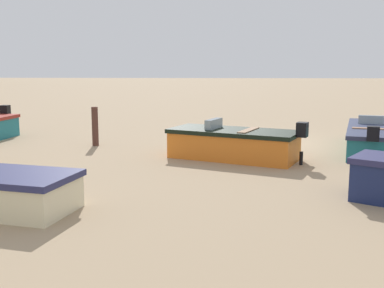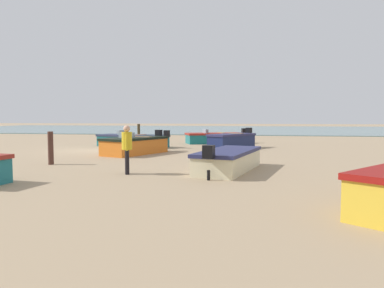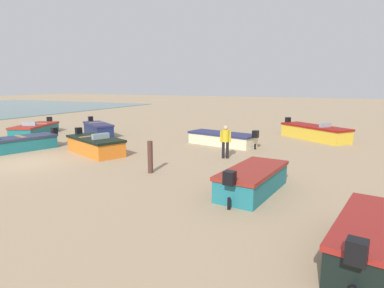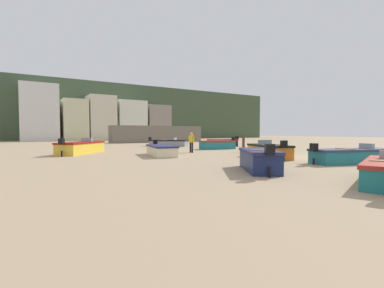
{
  "view_description": "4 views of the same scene",
  "coord_description": "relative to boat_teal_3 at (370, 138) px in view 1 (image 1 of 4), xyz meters",
  "views": [
    {
      "loc": [
        -16.61,
        1.97,
        2.73
      ],
      "look_at": [
        -5.22,
        2.59,
        0.81
      ],
      "focal_mm": 44.37,
      "sensor_mm": 36.0,
      "label": 1
    },
    {
      "loc": [
        -8.87,
        19.8,
        1.9
      ],
      "look_at": [
        -6.33,
        4.2,
        0.75
      ],
      "focal_mm": 35.03,
      "sensor_mm": 36.0,
      "label": 2
    },
    {
      "loc": [
        10.18,
        13.14,
        3.6
      ],
      "look_at": [
        -2.71,
        7.15,
        0.99
      ],
      "focal_mm": 30.8,
      "sensor_mm": 36.0,
      "label": 3
    },
    {
      "loc": [
        -16.11,
        -10.8,
        1.64
      ],
      "look_at": [
        -4.7,
        8.0,
        0.69
      ],
      "focal_mm": 25.67,
      "sensor_mm": 36.0,
      "label": 4
    }
  ],
  "objects": [
    {
      "name": "ground_plane",
      "position": [
        1.35,
        2.92,
        -0.4
      ],
      "size": [
        160.0,
        160.0,
        0.0
      ],
      "primitive_type": "plane",
      "color": "tan"
    },
    {
      "name": "boat_teal_3",
      "position": [
        0.0,
        0.0,
        0.0
      ],
      "size": [
        5.04,
        2.69,
        1.08
      ],
      "rotation": [
        0.0,
        0.0,
        4.43
      ],
      "color": "#1D6D76",
      "rests_on": "ground"
    },
    {
      "name": "boat_orange_4",
      "position": [
        -1.6,
        4.41,
        0.05
      ],
      "size": [
        2.87,
        4.03,
        1.18
      ],
      "rotation": [
        0.0,
        0.0,
        5.89
      ],
      "color": "orange",
      "rests_on": "ground"
    },
    {
      "name": "mooring_post_mid_beach",
      "position": [
        0.41,
        9.02,
        0.26
      ],
      "size": [
        0.21,
        0.21,
        1.32
      ],
      "primitive_type": "cylinder",
      "color": "#4B2D25",
      "rests_on": "ground"
    }
  ]
}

